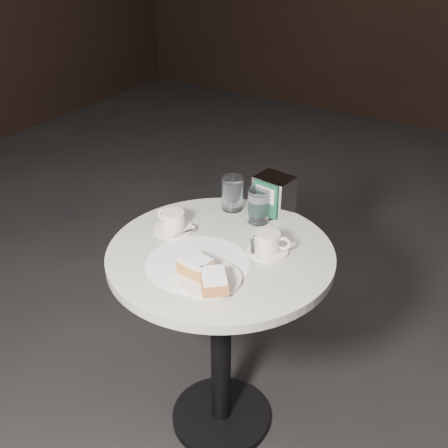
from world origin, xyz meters
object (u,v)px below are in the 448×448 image
water_glass_right (259,206)px  cafe_table (221,302)px  napkin_dispenser (274,196)px  water_glass_left (232,194)px  beignet_plate (207,276)px  coffee_cup_left (173,222)px  coffee_cup_right (268,244)px

water_glass_right → cafe_table: bearing=-92.2°
water_glass_right → napkin_dispenser: bearing=74.1°
napkin_dispenser → water_glass_left: bearing=-156.5°
cafe_table → water_glass_left: size_ratio=6.26×
napkin_dispenser → water_glass_right: bearing=-98.5°
beignet_plate → water_glass_right: (-0.05, 0.38, 0.03)m
coffee_cup_left → napkin_dispenser: napkin_dispenser is taller
cafe_table → coffee_cup_right: bearing=29.9°
coffee_cup_right → napkin_dispenser: bearing=97.7°
water_glass_left → napkin_dispenser: (0.14, 0.04, 0.01)m
beignet_plate → water_glass_left: 0.44m
water_glass_left → water_glass_right: water_glass_left is taller
coffee_cup_left → water_glass_left: 0.25m
beignet_plate → napkin_dispenser: size_ratio=1.71×
water_glass_left → water_glass_right: size_ratio=1.02×
beignet_plate → coffee_cup_right: size_ratio=1.50×
water_glass_left → napkin_dispenser: 0.14m
coffee_cup_left → coffee_cup_right: size_ratio=0.94×
napkin_dispenser → coffee_cup_left: bearing=-122.5°
water_glass_right → napkin_dispenser: size_ratio=0.84×
coffee_cup_right → napkin_dispenser: (-0.10, 0.22, 0.04)m
coffee_cup_left → coffee_cup_right: same height
cafe_table → napkin_dispenser: bearing=84.5°
water_glass_left → coffee_cup_left: bearing=-110.8°
coffee_cup_right → water_glass_left: (-0.24, 0.18, 0.03)m
coffee_cup_right → water_glass_right: bearing=111.7°
cafe_table → beignet_plate: (0.06, -0.16, 0.22)m
beignet_plate → coffee_cup_left: bearing=144.4°
beignet_plate → napkin_dispenser: napkin_dispenser is taller
coffee_cup_right → water_glass_right: 0.19m
napkin_dispenser → cafe_table: bearing=-88.0°
cafe_table → beignet_plate: size_ratio=3.15×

